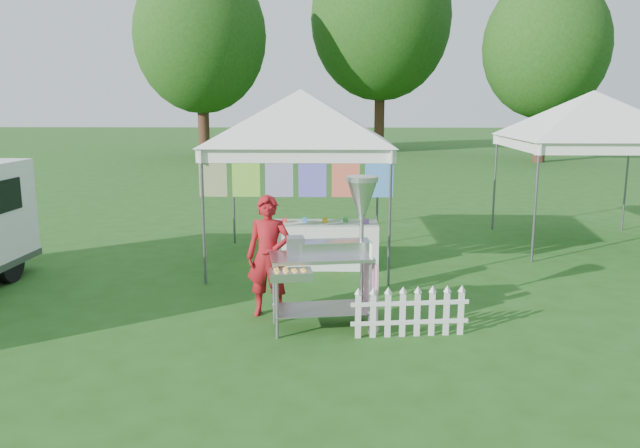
{
  "coord_description": "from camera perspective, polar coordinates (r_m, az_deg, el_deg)",
  "views": [
    {
      "loc": [
        0.6,
        -7.22,
        2.81
      ],
      "look_at": [
        0.38,
        1.39,
        1.1
      ],
      "focal_mm": 35.0,
      "sensor_mm": 36.0,
      "label": 1
    }
  ],
  "objects": [
    {
      "name": "tree_right",
      "position": [
        30.78,
        19.95,
        14.99
      ],
      "size": [
        5.6,
        5.6,
        8.42
      ],
      "color": "#371D14",
      "rests_on": "ground"
    },
    {
      "name": "ground",
      "position": [
        7.77,
        -3.13,
        -9.99
      ],
      "size": [
        120.0,
        120.0,
        0.0
      ],
      "primitive_type": "plane",
      "color": "#244E16",
      "rests_on": "ground"
    },
    {
      "name": "vendor",
      "position": [
        8.2,
        -4.72,
        -2.96
      ],
      "size": [
        0.63,
        0.45,
        1.61
      ],
      "primitive_type": "imported",
      "rotation": [
        0.0,
        0.0,
        -0.11
      ],
      "color": "maroon",
      "rests_on": "ground"
    },
    {
      "name": "canopy_right",
      "position": [
        13.16,
        23.79,
        11.09
      ],
      "size": [
        4.24,
        4.24,
        3.45
      ],
      "color": "#59595E",
      "rests_on": "ground"
    },
    {
      "name": "tree_left",
      "position": [
        32.05,
        -10.87,
        16.44
      ],
      "size": [
        6.4,
        6.4,
        9.53
      ],
      "color": "#371D14",
      "rests_on": "ground"
    },
    {
      "name": "display_table",
      "position": [
        10.7,
        0.46,
        -1.89
      ],
      "size": [
        1.8,
        0.7,
        0.76
      ],
      "primitive_type": "cube",
      "color": "white",
      "rests_on": "ground"
    },
    {
      "name": "picket_fence",
      "position": [
        7.66,
        8.22,
        -8.12
      ],
      "size": [
        1.43,
        0.19,
        0.56
      ],
      "rotation": [
        0.0,
        0.0,
        0.12
      ],
      "color": "white",
      "rests_on": "ground"
    },
    {
      "name": "canopy_main",
      "position": [
        10.73,
        -1.79,
        12.17
      ],
      "size": [
        4.24,
        4.24,
        3.45
      ],
      "color": "#59595E",
      "rests_on": "ground"
    },
    {
      "name": "donut_cart",
      "position": [
        7.63,
        1.6,
        -1.57
      ],
      "size": [
        1.38,
        1.13,
        1.9
      ],
      "rotation": [
        0.0,
        0.0,
        0.16
      ],
      "color": "gray",
      "rests_on": "ground"
    },
    {
      "name": "tree_mid",
      "position": [
        35.56,
        5.61,
        18.15
      ],
      "size": [
        7.6,
        7.6,
        11.52
      ],
      "color": "#371D14",
      "rests_on": "ground"
    }
  ]
}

